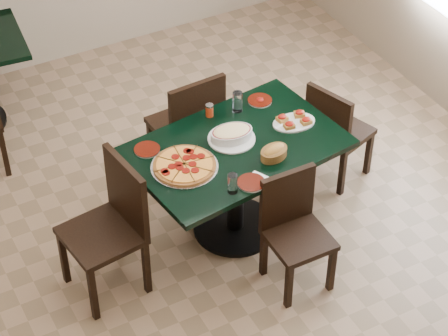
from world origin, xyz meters
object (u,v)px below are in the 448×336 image
pepperoni_pizza (184,166)px  lasagna_casserole (231,134)px  bread_basket (274,152)px  bruschetta_platter (294,121)px  main_table (236,166)px  chair_far (190,123)px  chair_right (335,129)px  chair_left (113,221)px  chair_near (294,225)px

pepperoni_pizza → lasagna_casserole: (0.40, 0.11, 0.03)m
lasagna_casserole → bread_basket: 0.32m
pepperoni_pizza → bruschetta_platter: bearing=4.3°
pepperoni_pizza → bruschetta_platter: (0.85, 0.06, 0.01)m
main_table → pepperoni_pizza: bearing=179.1°
pepperoni_pizza → lasagna_casserole: 0.41m
chair_far → chair_right: 1.04m
chair_far → bread_basket: size_ratio=4.21×
chair_right → bread_basket: bread_basket is taller
chair_right → bruschetta_platter: size_ratio=2.58×
main_table → chair_left: size_ratio=1.54×
chair_far → bruschetta_platter: size_ratio=2.92×
pepperoni_pizza → bread_basket: size_ratio=1.93×
main_table → bread_basket: 0.35m
pepperoni_pizza → bread_basket: 0.58m
chair_far → bruschetta_platter: 0.81m
chair_far → main_table: bearing=89.0°
bread_basket → chair_near: bearing=-110.2°
pepperoni_pizza → chair_far: bearing=61.2°
main_table → chair_near: bearing=-85.5°
chair_near → pepperoni_pizza: chair_near is taller
chair_left → bread_basket: chair_left is taller
chair_right → pepperoni_pizza: bearing=79.5°
chair_left → bruschetta_platter: chair_left is taller
chair_near → bruschetta_platter: bearing=60.3°
main_table → pepperoni_pizza: size_ratio=3.44×
chair_right → bread_basket: 0.88m
chair_left → bruschetta_platter: 1.38m
pepperoni_pizza → lasagna_casserole: lasagna_casserole is taller
pepperoni_pizza → bread_basket: bread_basket is taller
chair_left → lasagna_casserole: bearing=90.5°
bread_basket → bruschetta_platter: (0.30, 0.24, -0.02)m
main_table → chair_left: (-0.91, -0.06, -0.03)m
chair_right → lasagna_casserole: lasagna_casserole is taller
main_table → lasagna_casserole: lasagna_casserole is taller
chair_far → chair_right: size_ratio=1.13×
chair_right → lasagna_casserole: size_ratio=2.64×
chair_far → chair_right: (0.92, -0.48, -0.07)m
chair_near → chair_left: bearing=155.3°
chair_right → bruschetta_platter: 0.55m
chair_left → chair_near: bearing=57.0°
main_table → bruschetta_platter: 0.50m
chair_right → chair_near: bearing=113.2°
main_table → chair_right: size_ratio=1.78×
bruschetta_platter → chair_right: bearing=22.9°
chair_right → bruschetta_platter: bearing=86.7°
chair_far → chair_near: bearing=93.5°
chair_right → lasagna_casserole: 0.95m
chair_right → lasagna_casserole: bearing=76.1°
chair_near → bread_basket: size_ratio=3.66×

